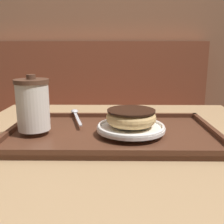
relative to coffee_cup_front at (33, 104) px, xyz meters
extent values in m
cube|color=#9E6B4C|center=(0.21, 1.12, 0.38)|extent=(8.00, 0.05, 2.40)
cube|color=brown|center=(0.09, 0.86, -0.60)|extent=(1.35, 0.44, 0.45)
cube|color=brown|center=(0.09, 1.04, -0.10)|extent=(1.35, 0.08, 0.55)
cube|color=tan|center=(0.21, 0.02, -0.10)|extent=(0.83, 0.78, 0.03)
cube|color=#512D1E|center=(0.19, 0.02, -0.08)|extent=(0.52, 0.31, 0.01)
cube|color=#512D1E|center=(0.19, -0.13, -0.07)|extent=(0.52, 0.01, 0.01)
cube|color=#512D1E|center=(0.19, 0.17, -0.07)|extent=(0.52, 0.01, 0.01)
cube|color=#512D1E|center=(-0.06, 0.02, -0.07)|extent=(0.01, 0.31, 0.01)
cube|color=#512D1E|center=(0.45, 0.02, -0.07)|extent=(0.01, 0.31, 0.01)
cylinder|color=white|center=(0.00, 0.00, -0.01)|extent=(0.08, 0.08, 0.11)
cylinder|color=brown|center=(0.00, 0.00, 0.06)|extent=(0.08, 0.08, 0.01)
cylinder|color=brown|center=(0.00, 0.00, 0.07)|extent=(0.02, 0.02, 0.01)
cylinder|color=white|center=(0.24, 0.00, -0.06)|extent=(0.17, 0.17, 0.01)
torus|color=white|center=(0.24, 0.00, -0.05)|extent=(0.17, 0.17, 0.01)
torus|color=#DBB270|center=(0.24, 0.00, -0.03)|extent=(0.12, 0.12, 0.03)
cylinder|color=black|center=(0.24, 0.00, -0.01)|extent=(0.12, 0.12, 0.00)
ellipsoid|color=silver|center=(0.07, 0.17, -0.06)|extent=(0.03, 0.04, 0.01)
cube|color=silver|center=(0.09, 0.09, -0.06)|extent=(0.04, 0.13, 0.00)
camera|label=1|loc=(0.20, -0.62, 0.13)|focal=42.00mm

